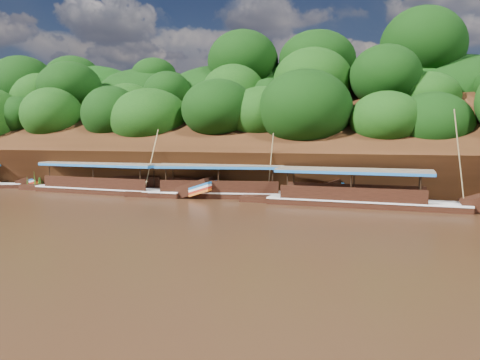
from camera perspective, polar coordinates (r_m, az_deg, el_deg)
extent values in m
plane|color=black|center=(30.94, -4.91, -4.24)|extent=(160.00, 160.00, 0.00)
cube|color=black|center=(45.85, 1.92, 3.48)|extent=(120.00, 16.12, 13.64)
cube|color=black|center=(55.86, 4.25, 0.31)|extent=(120.00, 24.00, 12.00)
ellipsoid|color=#16420B|center=(64.89, -23.77, 8.56)|extent=(20.00, 10.00, 8.00)
ellipsoid|color=#16420B|center=(46.65, -5.57, 3.50)|extent=(18.00, 8.00, 6.40)
ellipsoid|color=#16420B|center=(52.79, 3.71, 9.98)|extent=(24.00, 11.00, 8.40)
cube|color=black|center=(35.36, 14.93, -3.14)|extent=(14.29, 3.34, 1.00)
cube|color=silver|center=(35.29, 14.95, -2.38)|extent=(14.30, 3.41, 0.11)
cube|color=brown|center=(35.12, 13.60, 1.22)|extent=(11.25, 3.50, 0.13)
cube|color=#1A60AA|center=(35.13, 13.60, 1.00)|extent=(11.25, 3.50, 0.20)
cylinder|color=tan|center=(34.57, 25.16, 2.64)|extent=(1.30, 2.07, 6.22)
cube|color=black|center=(38.90, -1.14, -2.13)|extent=(13.60, 4.32, 1.00)
cube|color=silver|center=(38.84, -1.14, -1.43)|extent=(13.61, 4.39, 0.11)
cube|color=black|center=(38.47, 10.03, -1.14)|extent=(3.40, 2.27, 1.89)
cube|color=#1A60AA|center=(38.48, 11.29, -0.66)|extent=(1.90, 2.13, 0.69)
cube|color=#AB2313|center=(38.53, 11.28, -1.22)|extent=(1.90, 2.13, 0.69)
cube|color=brown|center=(38.75, -2.38, 1.83)|extent=(10.78, 4.27, 0.13)
cube|color=#1A60AA|center=(38.76, -2.38, 1.64)|extent=(10.78, 4.27, 0.20)
cylinder|color=tan|center=(37.60, 3.76, 2.16)|extent=(0.79, 1.58, 4.72)
cube|color=black|center=(43.05, -15.56, -1.57)|extent=(14.67, 3.68, 0.99)
cube|color=silver|center=(42.99, -15.57, -0.94)|extent=(14.68, 3.76, 0.11)
cube|color=black|center=(38.78, -5.74, -1.04)|extent=(3.56, 2.11, 1.95)
cube|color=#1A60AA|center=(38.36, -4.52, -0.61)|extent=(1.94, 2.04, 0.73)
cube|color=#AB2313|center=(38.40, -4.52, -1.16)|extent=(1.94, 2.04, 0.73)
cube|color=brown|center=(43.33, -16.63, 1.97)|extent=(11.57, 3.77, 0.13)
cube|color=#1A60AA|center=(43.34, -16.62, 1.80)|extent=(11.57, 3.77, 0.20)
cylinder|color=tan|center=(40.17, -10.75, 2.46)|extent=(1.36, 0.24, 5.06)
cube|color=black|center=(50.27, -24.03, -0.04)|extent=(3.02, 2.28, 1.61)
cube|color=#1A60AA|center=(49.97, -23.31, 0.30)|extent=(1.79, 1.98, 0.58)
cube|color=#AB2313|center=(50.00, -23.29, -0.08)|extent=(1.79, 1.98, 0.58)
cone|color=#28691A|center=(48.94, -23.75, 0.09)|extent=(1.50, 1.50, 1.80)
cone|color=#28691A|center=(45.82, -17.07, 0.16)|extent=(1.50, 1.50, 2.11)
cone|color=#28691A|center=(41.75, -7.79, -0.57)|extent=(1.50, 1.50, 1.54)
cone|color=#28691A|center=(39.67, 2.67, -0.70)|extent=(1.50, 1.50, 1.76)
cone|color=#28691A|center=(39.21, 9.28, -0.57)|extent=(1.50, 1.50, 2.13)
cone|color=#28691A|center=(38.54, 17.15, -1.22)|extent=(1.50, 1.50, 1.67)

